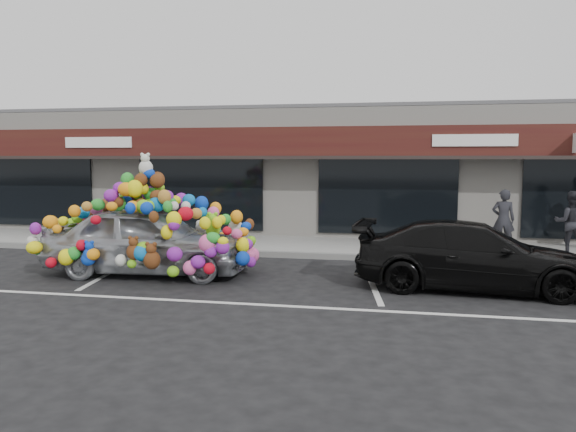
% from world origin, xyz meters
% --- Properties ---
extents(ground, '(90.00, 90.00, 0.00)m').
position_xyz_m(ground, '(0.00, 0.00, 0.00)').
color(ground, black).
rests_on(ground, ground).
extents(shop_building, '(24.00, 7.20, 4.31)m').
position_xyz_m(shop_building, '(0.00, 8.44, 2.16)').
color(shop_building, silver).
rests_on(shop_building, ground).
extents(sidewalk, '(26.00, 3.00, 0.15)m').
position_xyz_m(sidewalk, '(0.00, 4.00, 0.07)').
color(sidewalk, gray).
rests_on(sidewalk, ground).
extents(kerb, '(26.00, 0.18, 0.16)m').
position_xyz_m(kerb, '(0.00, 2.50, 0.07)').
color(kerb, slate).
rests_on(kerb, ground).
extents(parking_stripe_left, '(0.73, 4.37, 0.01)m').
position_xyz_m(parking_stripe_left, '(-3.20, 0.20, 0.00)').
color(parking_stripe_left, silver).
rests_on(parking_stripe_left, ground).
extents(parking_stripe_mid, '(0.73, 4.37, 0.01)m').
position_xyz_m(parking_stripe_mid, '(2.80, 0.20, 0.00)').
color(parking_stripe_mid, silver).
rests_on(parking_stripe_mid, ground).
extents(lane_line, '(14.00, 0.12, 0.01)m').
position_xyz_m(lane_line, '(2.00, -2.30, 0.00)').
color(lane_line, silver).
rests_on(lane_line, ground).
extents(toy_car, '(3.29, 4.99, 2.84)m').
position_xyz_m(toy_car, '(-2.19, -0.21, 0.96)').
color(toy_car, '#9FA2A9').
rests_on(toy_car, ground).
extents(black_sedan, '(2.27, 4.85, 1.37)m').
position_xyz_m(black_sedan, '(4.87, -0.28, 0.68)').
color(black_sedan, black).
rests_on(black_sedan, ground).
extents(pedestrian_a, '(0.63, 0.44, 1.64)m').
position_xyz_m(pedestrian_a, '(6.17, 4.09, 0.97)').
color(pedestrian_a, black).
rests_on(pedestrian_a, sidewalk).
extents(pedestrian_b, '(0.90, 0.76, 1.64)m').
position_xyz_m(pedestrian_b, '(7.78, 3.76, 0.97)').
color(pedestrian_b, black).
rests_on(pedestrian_b, sidewalk).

